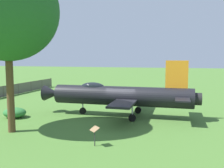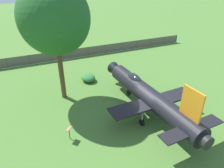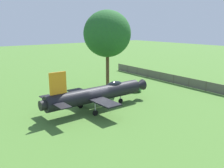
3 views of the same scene
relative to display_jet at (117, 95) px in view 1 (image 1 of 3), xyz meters
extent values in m
plane|color=#47722D|center=(0.39, 0.00, -1.84)|extent=(200.00, 200.00, 0.00)
cylinder|color=black|center=(0.39, 0.00, -0.04)|extent=(12.09, 1.81, 1.68)
cone|color=black|center=(-6.25, -0.07, -0.04)|extent=(1.62, 1.45, 1.43)
cylinder|color=black|center=(6.67, 0.07, -0.04)|extent=(0.61, 1.02, 1.01)
ellipsoid|color=black|center=(-2.27, -0.02, 0.68)|extent=(2.21, 0.92, 0.84)
cube|color=orange|center=(4.98, 0.05, 1.93)|extent=(1.80, 0.16, 2.26)
cube|color=black|center=(1.02, -2.51, -0.25)|extent=(1.80, 3.38, 0.16)
cube|color=black|center=(0.96, 2.53, -0.25)|extent=(1.80, 3.38, 0.16)
cube|color=black|center=(5.48, -1.68, 0.13)|extent=(1.12, 1.81, 0.10)
cube|color=black|center=(5.44, 1.80, 0.13)|extent=(1.12, 1.81, 0.10)
cylinder|color=#A5A8AD|center=(-3.23, -0.04, -0.87)|extent=(0.12, 0.12, 1.33)
cylinder|color=black|center=(-3.23, -0.04, -1.54)|extent=(0.60, 0.19, 0.60)
cylinder|color=#A5A8AD|center=(1.61, -1.52, -0.87)|extent=(0.12, 0.12, 1.33)
cylinder|color=black|center=(1.61, -1.52, -1.54)|extent=(0.60, 0.19, 0.60)
cylinder|color=#A5A8AD|center=(1.58, 1.56, -0.87)|extent=(0.12, 0.12, 1.33)
cylinder|color=black|center=(1.58, 1.56, -1.54)|extent=(0.60, 0.19, 0.60)
cylinder|color=brown|center=(-5.98, -6.44, 1.31)|extent=(0.49, 0.49, 6.30)
ellipsoid|color=#235B26|center=(-5.98, -6.44, 6.40)|extent=(7.04, 6.41, 6.68)
cylinder|color=#4C4238|center=(-16.33, 18.30, -1.10)|extent=(0.08, 0.08, 1.49)
cylinder|color=#4C4238|center=(-16.41, 15.29, -1.10)|extent=(0.08, 0.08, 1.49)
cylinder|color=#4C4238|center=(-16.49, 12.29, -1.10)|extent=(0.08, 0.08, 1.49)
cylinder|color=#4C4238|center=(-16.57, 9.29, -1.10)|extent=(0.08, 0.08, 1.49)
cylinder|color=#4C4238|center=(-16.65, 6.29, -1.10)|extent=(0.08, 0.08, 1.49)
ellipsoid|color=#2D7033|center=(-8.38, -2.81, -1.41)|extent=(1.99, 1.67, 0.86)
cylinder|color=#333333|center=(0.52, -7.63, -1.39)|extent=(0.06, 0.06, 0.90)
cube|color=olive|center=(0.52, -7.63, -0.82)|extent=(0.71, 0.70, 0.25)
camera|label=1|loc=(5.23, -21.26, 3.37)|focal=40.70mm
camera|label=2|loc=(12.96, -9.92, 9.72)|focal=32.35mm
camera|label=3|loc=(14.66, 21.48, 7.44)|focal=37.98mm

